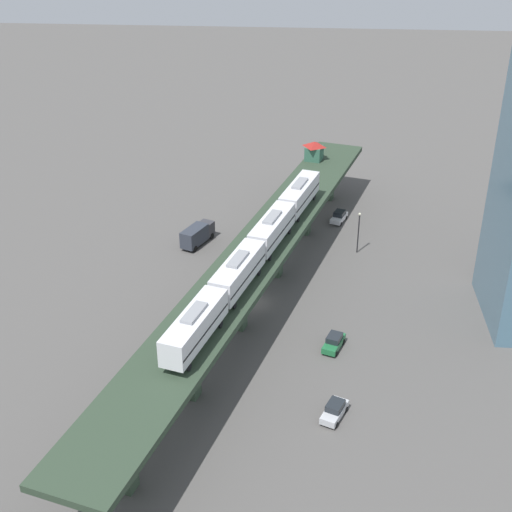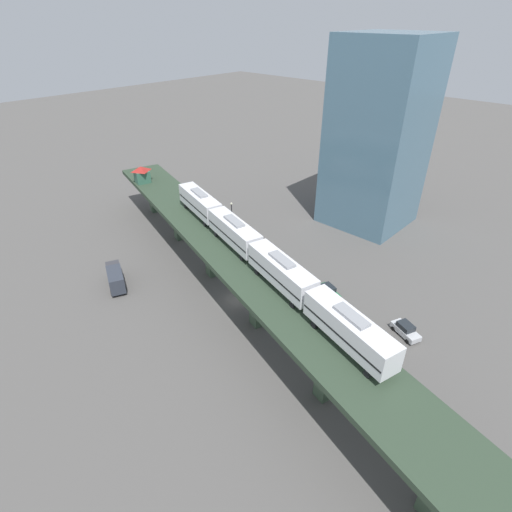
% 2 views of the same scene
% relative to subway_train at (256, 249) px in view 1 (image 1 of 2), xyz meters
% --- Properties ---
extents(ground_plane, '(400.00, 400.00, 0.00)m').
position_rel_subway_train_xyz_m(ground_plane, '(0.35, -3.93, -10.72)').
color(ground_plane, '#514F4C').
extents(elevated_viaduct, '(32.88, 90.86, 8.18)m').
position_rel_subway_train_xyz_m(elevated_viaduct, '(0.30, -4.11, -3.71)').
color(elevated_viaduct, '#2C3D2C').
rests_on(elevated_viaduct, ground).
extents(subway_train, '(16.12, 48.71, 4.45)m').
position_rel_subway_train_xyz_m(subway_train, '(0.00, 0.00, 0.00)').
color(subway_train, silver).
rests_on(subway_train, elevated_viaduct).
extents(signal_hut, '(3.97, 3.97, 3.40)m').
position_rel_subway_train_xyz_m(signal_hut, '(-7.12, -39.53, -0.74)').
color(signal_hut, '#33604C').
rests_on(signal_hut, elevated_viaduct).
extents(street_car_green, '(3.19, 4.75, 1.89)m').
position_rel_subway_train_xyz_m(street_car_green, '(-10.44, 6.00, -9.78)').
color(street_car_green, '#1E6638').
rests_on(street_car_green, ground).
extents(street_car_silver, '(3.37, 4.75, 1.89)m').
position_rel_subway_train_xyz_m(street_car_silver, '(-10.34, 19.07, -9.78)').
color(street_car_silver, '#B7BABF').
rests_on(street_car_silver, ground).
extents(street_car_white, '(3.23, 4.75, 1.89)m').
position_rel_subway_train_xyz_m(street_car_white, '(-11.86, -31.51, -9.78)').
color(street_car_white, silver).
rests_on(street_car_white, ground).
extents(delivery_truck, '(4.94, 7.50, 3.20)m').
position_rel_subway_train_xyz_m(delivery_truck, '(11.30, -21.09, -8.95)').
color(delivery_truck, '#333338').
rests_on(delivery_truck, ground).
extents(street_lamp, '(0.44, 0.44, 6.94)m').
position_rel_subway_train_xyz_m(street_lamp, '(-14.51, -20.33, -6.61)').
color(street_lamp, black).
rests_on(street_lamp, ground).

